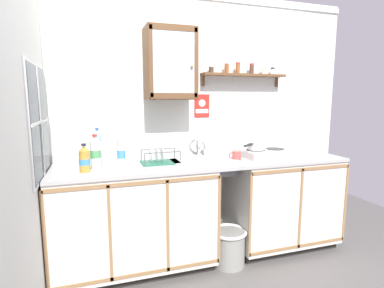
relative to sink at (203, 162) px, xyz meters
name	(u,v)px	position (x,y,z in m)	size (l,w,h in m)	color
floor	(219,275)	(0.02, -0.36, -0.93)	(5.74, 5.74, 0.00)	#565451
back_wall	(195,123)	(0.02, 0.30, 0.35)	(3.34, 0.07, 2.54)	silver
side_wall_left	(19,143)	(-1.37, -0.65, 0.34)	(0.05, 3.43, 2.54)	silver
lower_cabinet_run	(135,219)	(-0.65, -0.04, -0.47)	(1.38, 0.63, 0.92)	black
lower_cabinet_run_right	(281,202)	(0.84, -0.04, -0.47)	(1.08, 0.63, 0.92)	black
countertop	(207,162)	(0.02, -0.04, 0.01)	(2.70, 0.65, 0.03)	#B2B2AD
backsplash	(196,151)	(0.02, 0.26, 0.06)	(2.70, 0.02, 0.08)	#B2B2AD
sink	(203,162)	(0.00, 0.00, 0.00)	(0.60, 0.45, 0.46)	silver
hot_plate_stove	(267,154)	(0.64, -0.05, 0.06)	(0.45, 0.32, 0.08)	silver
saucepan	(256,145)	(0.53, -0.03, 0.14)	(0.28, 0.22, 0.08)	silver
bottle_opaque_white_0	(95,153)	(-0.96, -0.04, 0.15)	(0.08, 0.08, 0.28)	white
bottle_juice_amber_1	(84,159)	(-1.04, -0.14, 0.12)	(0.08, 0.08, 0.23)	gold
bottle_water_clear_2	(121,153)	(-0.75, -0.09, 0.15)	(0.07, 0.07, 0.28)	silver
bottle_water_blue_3	(98,148)	(-0.94, 0.07, 0.18)	(0.06, 0.06, 0.33)	#8CB7E0
dish_rack	(159,159)	(-0.42, -0.01, 0.06)	(0.34, 0.22, 0.16)	#26664C
mug	(236,156)	(0.30, -0.09, 0.06)	(0.12, 0.08, 0.09)	#B24C47
wall_cabinet	(170,64)	(-0.28, 0.12, 0.90)	(0.45, 0.32, 0.63)	brown
spice_shelf	(244,74)	(0.51, 0.20, 0.84)	(0.90, 0.14, 0.23)	brown
warning_sign	(202,106)	(0.08, 0.27, 0.52)	(0.16, 0.01, 0.23)	#B2261E
window	(38,122)	(-1.34, -0.15, 0.42)	(0.03, 0.73, 0.85)	#262D38
trash_bin	(229,246)	(0.17, -0.23, -0.75)	(0.33, 0.33, 0.34)	gray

